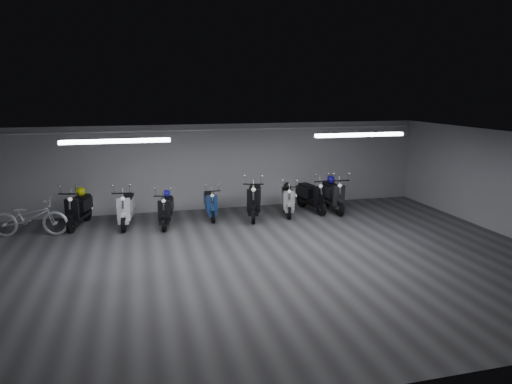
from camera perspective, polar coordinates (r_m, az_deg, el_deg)
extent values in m
cube|color=#3C3C3F|center=(10.85, 0.03, -8.40)|extent=(14.00, 10.00, 0.01)
cube|color=gray|center=(10.19, 0.04, 6.53)|extent=(14.00, 10.00, 0.01)
cube|color=#A2A3A5|center=(15.23, -4.71, 3.12)|extent=(14.00, 0.01, 2.80)
cube|color=#A2A3A5|center=(5.97, 12.49, -12.14)|extent=(14.00, 0.01, 2.80)
cube|color=white|center=(10.88, -16.92, 6.02)|extent=(2.40, 0.18, 0.08)
cube|color=white|center=(12.20, 12.68, 6.90)|extent=(2.40, 0.18, 0.08)
cylinder|color=white|center=(15.00, -4.74, 7.67)|extent=(13.60, 0.05, 0.05)
imported|color=silver|center=(13.81, -26.21, -2.35)|extent=(2.04, 0.96, 1.27)
sphere|color=#110E9C|center=(13.70, -10.99, -0.23)|extent=(0.24, 0.24, 0.24)
sphere|color=#B9CD0C|center=(14.33, -20.83, 0.05)|extent=(0.27, 0.27, 0.27)
sphere|color=black|center=(14.74, 3.89, 0.78)|extent=(0.23, 0.23, 0.23)
sphere|color=#190EA1|center=(15.31, 9.23, 1.53)|extent=(0.27, 0.27, 0.27)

